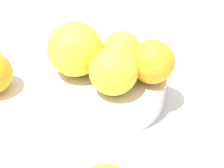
{
  "coord_description": "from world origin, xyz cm",
  "views": [
    {
      "loc": [
        -36.25,
        18.22,
        35.73
      ],
      "look_at": [
        0.0,
        0.0,
        2.85
      ],
      "focal_mm": 54.77,
      "sensor_mm": 36.0,
      "label": 1
    }
  ],
  "objects_px": {
    "orange_in_bowl_0": "(121,51)",
    "orange_in_bowl_1": "(152,62)",
    "orange_in_bowl_2": "(75,49)",
    "fruit_bowl": "(112,87)",
    "orange_in_bowl_3": "(113,71)"
  },
  "relations": [
    {
      "from": "orange_in_bowl_1",
      "to": "orange_in_bowl_3",
      "type": "xyz_separation_m",
      "value": [
        0.0,
        0.06,
        0.0
      ]
    },
    {
      "from": "fruit_bowl",
      "to": "orange_in_bowl_1",
      "type": "relative_size",
      "value": 2.59
    },
    {
      "from": "orange_in_bowl_3",
      "to": "orange_in_bowl_2",
      "type": "bearing_deg",
      "value": 24.86
    },
    {
      "from": "orange_in_bowl_2",
      "to": "fruit_bowl",
      "type": "bearing_deg",
      "value": -123.59
    },
    {
      "from": "orange_in_bowl_1",
      "to": "orange_in_bowl_3",
      "type": "bearing_deg",
      "value": 87.29
    },
    {
      "from": "orange_in_bowl_0",
      "to": "orange_in_bowl_3",
      "type": "height_order",
      "value": "orange_in_bowl_3"
    },
    {
      "from": "orange_in_bowl_1",
      "to": "orange_in_bowl_3",
      "type": "relative_size",
      "value": 0.94
    },
    {
      "from": "orange_in_bowl_0",
      "to": "orange_in_bowl_2",
      "type": "bearing_deg",
      "value": 71.73
    },
    {
      "from": "orange_in_bowl_0",
      "to": "orange_in_bowl_2",
      "type": "distance_m",
      "value": 0.07
    },
    {
      "from": "orange_in_bowl_0",
      "to": "orange_in_bowl_1",
      "type": "distance_m",
      "value": 0.05
    },
    {
      "from": "orange_in_bowl_0",
      "to": "fruit_bowl",
      "type": "bearing_deg",
      "value": 112.74
    },
    {
      "from": "orange_in_bowl_2",
      "to": "orange_in_bowl_3",
      "type": "bearing_deg",
      "value": -155.14
    },
    {
      "from": "fruit_bowl",
      "to": "orange_in_bowl_2",
      "type": "xyz_separation_m",
      "value": [
        0.03,
        0.04,
        0.07
      ]
    },
    {
      "from": "fruit_bowl",
      "to": "orange_in_bowl_3",
      "type": "bearing_deg",
      "value": 156.37
    },
    {
      "from": "orange_in_bowl_1",
      "to": "orange_in_bowl_2",
      "type": "xyz_separation_m",
      "value": [
        0.07,
        0.09,
        0.01
      ]
    }
  ]
}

